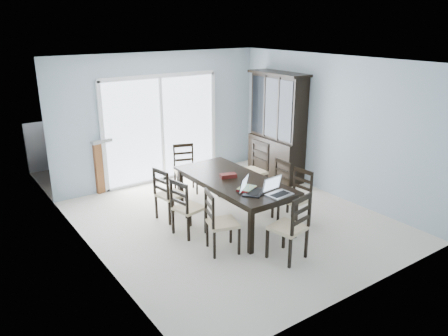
{
  "coord_description": "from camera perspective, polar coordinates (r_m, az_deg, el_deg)",
  "views": [
    {
      "loc": [
        -3.9,
        -5.32,
        3.16
      ],
      "look_at": [
        -0.19,
        0.0,
        0.97
      ],
      "focal_mm": 35.0,
      "sensor_mm": 36.0,
      "label": 1
    }
  ],
  "objects": [
    {
      "name": "floor",
      "position": [
        7.32,
        1.21,
        -6.92
      ],
      "size": [
        5.0,
        5.0,
        0.0
      ],
      "primitive_type": "plane",
      "color": "silver",
      "rests_on": "ground"
    },
    {
      "name": "ceiling",
      "position": [
        6.62,
        1.36,
        13.81
      ],
      "size": [
        5.0,
        5.0,
        0.0
      ],
      "primitive_type": "plane",
      "rotation": [
        3.14,
        0.0,
        0.0
      ],
      "color": "white",
      "rests_on": "back_wall"
    },
    {
      "name": "back_wall",
      "position": [
        8.94,
        -8.27,
        6.47
      ],
      "size": [
        4.5,
        0.02,
        2.6
      ],
      "primitive_type": "cube",
      "color": "#9FB1BE",
      "rests_on": "floor"
    },
    {
      "name": "wall_left",
      "position": [
        5.88,
        -16.73,
        -0.61
      ],
      "size": [
        0.02,
        5.0,
        2.6
      ],
      "primitive_type": "cube",
      "color": "#9FB1BE",
      "rests_on": "floor"
    },
    {
      "name": "wall_right",
      "position": [
        8.35,
        13.91,
        5.24
      ],
      "size": [
        0.02,
        5.0,
        2.6
      ],
      "primitive_type": "cube",
      "color": "#9FB1BE",
      "rests_on": "floor"
    },
    {
      "name": "balcony",
      "position": [
        10.17,
        -10.48,
        -0.05
      ],
      "size": [
        4.5,
        2.0,
        0.1
      ],
      "primitive_type": "cube",
      "color": "gray",
      "rests_on": "ground"
    },
    {
      "name": "railing",
      "position": [
        10.89,
        -12.89,
        4.34
      ],
      "size": [
        4.5,
        0.06,
        1.1
      ],
      "primitive_type": "cube",
      "color": "#99999E",
      "rests_on": "balcony"
    },
    {
      "name": "dining_table",
      "position": [
        7.05,
        1.24,
        -1.98
      ],
      "size": [
        1.0,
        2.2,
        0.75
      ],
      "color": "black",
      "rests_on": "floor"
    },
    {
      "name": "china_hutch",
      "position": [
        9.09,
        6.96,
        5.26
      ],
      "size": [
        0.5,
        1.38,
        2.2
      ],
      "color": "black",
      "rests_on": "floor"
    },
    {
      "name": "sliding_door",
      "position": [
        8.97,
        -8.14,
        5.12
      ],
      "size": [
        2.52,
        0.05,
        2.18
      ],
      "color": "silver",
      "rests_on": "floor"
    },
    {
      "name": "chair_left_near",
      "position": [
        6.16,
        -0.98,
        -6.21
      ],
      "size": [
        0.51,
        0.51,
        1.07
      ],
      "rotation": [
        0.0,
        0.0,
        -1.86
      ],
      "color": "black",
      "rests_on": "floor"
    },
    {
      "name": "chair_left_mid",
      "position": [
        6.65,
        -5.21,
        -4.44
      ],
      "size": [
        0.48,
        0.47,
        1.06
      ],
      "rotation": [
        0.0,
        0.0,
        -1.37
      ],
      "color": "black",
      "rests_on": "floor"
    },
    {
      "name": "chair_left_far",
      "position": [
        7.2,
        -7.56,
        -2.73
      ],
      "size": [
        0.47,
        0.46,
        1.05
      ],
      "rotation": [
        0.0,
        0.0,
        -1.4
      ],
      "color": "black",
      "rests_on": "floor"
    },
    {
      "name": "chair_right_near",
      "position": [
        7.17,
        9.68,
        -2.98
      ],
      "size": [
        0.43,
        0.42,
        1.04
      ],
      "rotation": [
        0.0,
        0.0,
        1.66
      ],
      "color": "black",
      "rests_on": "floor"
    },
    {
      "name": "chair_right_mid",
      "position": [
        7.55,
        7.06,
        -1.72
      ],
      "size": [
        0.41,
        0.4,
        1.04
      ],
      "rotation": [
        0.0,
        0.0,
        1.59
      ],
      "color": "black",
      "rests_on": "floor"
    },
    {
      "name": "chair_right_far",
      "position": [
        8.15,
        4.14,
        0.6
      ],
      "size": [
        0.49,
        0.48,
        1.21
      ],
      "rotation": [
        0.0,
        0.0,
        1.63
      ],
      "color": "black",
      "rests_on": "floor"
    },
    {
      "name": "chair_end_near",
      "position": [
        6.0,
        9.12,
        -6.81
      ],
      "size": [
        0.5,
        0.51,
        1.14
      ],
      "rotation": [
        0.0,
        0.0,
        0.2
      ],
      "color": "black",
      "rests_on": "floor"
    },
    {
      "name": "chair_end_far",
      "position": [
        8.43,
        -5.19,
        0.66
      ],
      "size": [
        0.51,
        0.52,
        1.06
      ],
      "rotation": [
        0.0,
        0.0,
        2.8
      ],
      "color": "black",
      "rests_on": "floor"
    },
    {
      "name": "laptop_dark",
      "position": [
        6.44,
        3.91,
        -2.78
      ],
      "size": [
        0.45,
        0.43,
        0.25
      ],
      "rotation": [
        0.0,
        0.0,
        0.64
      ],
      "color": "black",
      "rests_on": "dining_table"
    },
    {
      "name": "laptop_silver",
      "position": [
        6.4,
        7.26,
        -3.03
      ],
      "size": [
        0.39,
        0.29,
        0.25
      ],
      "rotation": [
        0.0,
        0.0,
        0.1
      ],
      "color": "silver",
      "rests_on": "dining_table"
    },
    {
      "name": "book_stack",
      "position": [
        6.55,
        2.95,
        -2.72
      ],
      "size": [
        0.34,
        0.31,
        0.05
      ],
      "rotation": [
        0.0,
        0.0,
        0.32
      ],
      "color": "maroon",
      "rests_on": "dining_table"
    },
    {
      "name": "cell_phone",
      "position": [
        6.36,
        4.7,
        -3.61
      ],
      "size": [
        0.13,
        0.08,
        0.01
      ],
      "primitive_type": "cube",
      "rotation": [
        0.0,
        0.0,
        0.23
      ],
      "color": "black",
      "rests_on": "dining_table"
    },
    {
      "name": "game_box",
      "position": [
        7.06,
        0.56,
        -1.01
      ],
      "size": [
        0.29,
        0.2,
        0.06
      ],
      "primitive_type": "cube",
      "rotation": [
        0.0,
        0.0,
        -0.29
      ],
      "color": "#551114",
      "rests_on": "dining_table"
    },
    {
      "name": "hot_tub",
      "position": [
        9.75,
        -14.01,
        2.44
      ],
      "size": [
        2.34,
        2.17,
        1.05
      ],
      "rotation": [
        0.0,
        0.0,
        0.2
      ],
      "color": "brown",
      "rests_on": "balcony"
    }
  ]
}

